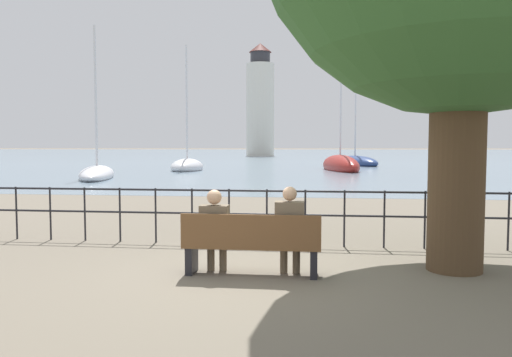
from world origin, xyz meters
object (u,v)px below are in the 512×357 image
seated_person_right (290,227)px  sailboat_4 (187,166)px  sailboat_0 (97,174)px  sailboat_3 (355,162)px  harbor_lighthouse (260,104)px  park_bench (251,245)px  sailboat_1 (340,166)px  seated_person_left (215,227)px

seated_person_right → sailboat_4: (-9.52, 30.45, -0.38)m
sailboat_0 → sailboat_4: bearing=53.6°
sailboat_3 → harbor_lighthouse: bearing=84.6°
park_bench → sailboat_1: 32.31m
sailboat_0 → sailboat_4: size_ratio=0.92×
sailboat_1 → sailboat_3: 10.77m
seated_person_right → sailboat_4: sailboat_4 is taller
sailboat_0 → harbor_lighthouse: bearing=69.0°
seated_person_left → sailboat_4: (-8.43, 30.45, -0.36)m
sailboat_0 → harbor_lighthouse: size_ratio=0.42×
sailboat_3 → harbor_lighthouse: (-14.61, 46.67, 9.76)m
sailboat_1 → sailboat_0: bearing=-152.9°
sailboat_0 → harbor_lighthouse: (1.98, 68.45, 9.82)m
sailboat_1 → seated_person_left: bearing=-106.1°
park_bench → sailboat_1: size_ratio=0.20×
seated_person_left → sailboat_4: 31.60m
sailboat_3 → sailboat_4: size_ratio=1.09×
park_bench → harbor_lighthouse: size_ratio=0.09×
park_bench → sailboat_0: sailboat_0 is taller
park_bench → harbor_lighthouse: 90.52m
seated_person_left → sailboat_4: size_ratio=0.12×
sailboat_0 → seated_person_left: bearing=-80.8°
sailboat_0 → park_bench: bearing=-79.8°
seated_person_right → harbor_lighthouse: (-10.47, 89.38, 9.37)m
seated_person_right → sailboat_0: 24.36m
sailboat_4 → sailboat_1: bearing=4.2°
park_bench → sailboat_0: 24.15m
park_bench → seated_person_left: seated_person_left is taller
sailboat_1 → sailboat_4: bearing=177.9°
sailboat_4 → harbor_lighthouse: (-0.95, 58.93, 9.75)m
seated_person_left → sailboat_1: 32.28m
sailboat_1 → sailboat_3: size_ratio=0.90×
seated_person_left → harbor_lighthouse: harbor_lighthouse is taller
seated_person_right → sailboat_4: size_ratio=0.13×
seated_person_left → sailboat_1: sailboat_1 is taller
park_bench → harbor_lighthouse: harbor_lighthouse is taller
sailboat_0 → sailboat_3: 27.38m
seated_person_right → sailboat_3: (4.14, 42.71, -0.39)m
sailboat_1 → sailboat_4: 11.85m
sailboat_0 → seated_person_right: bearing=-78.6°
park_bench → seated_person_right: (0.54, 0.08, 0.26)m
sailboat_0 → sailboat_4: 9.96m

